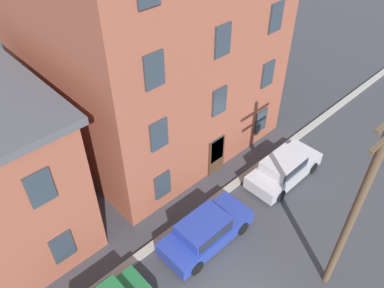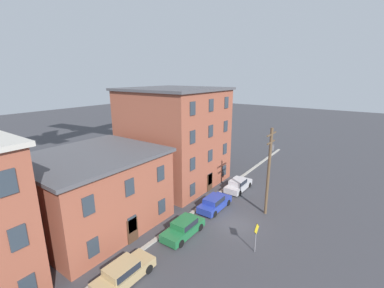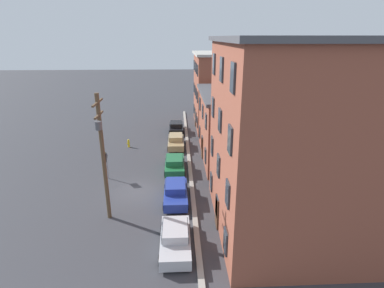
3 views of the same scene
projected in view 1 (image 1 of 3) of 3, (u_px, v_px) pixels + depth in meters
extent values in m
cube|color=#9E998E|center=(162.00, 239.00, 16.85)|extent=(56.00, 0.36, 0.16)
cube|color=#2D3842|center=(63.00, 247.00, 14.64)|extent=(0.90, 0.10, 1.40)
cube|color=#2D3842|center=(40.00, 188.00, 12.47)|extent=(0.90, 0.10, 1.40)
cube|color=brown|center=(145.00, 35.00, 19.47)|extent=(10.97, 10.78, 12.01)
cube|color=#2D3842|center=(163.00, 185.00, 17.43)|extent=(0.90, 0.10, 1.40)
cube|color=#2D3842|center=(159.00, 135.00, 15.50)|extent=(0.90, 0.10, 1.40)
cube|color=#2D3842|center=(154.00, 71.00, 13.56)|extent=(0.90, 0.10, 1.40)
cube|color=#2D3842|center=(217.00, 150.00, 19.36)|extent=(0.90, 0.10, 1.40)
cube|color=#2D3842|center=(219.00, 101.00, 17.42)|extent=(0.90, 0.10, 1.40)
cube|color=#2D3842|center=(223.00, 40.00, 15.48)|extent=(0.90, 0.10, 1.40)
cube|color=#2D3842|center=(261.00, 121.00, 21.28)|extent=(0.90, 0.10, 1.40)
cube|color=#2D3842|center=(268.00, 74.00, 19.34)|extent=(0.90, 0.10, 1.40)
cube|color=#2D3842|center=(276.00, 17.00, 17.41)|extent=(0.90, 0.10, 1.40)
cube|color=#472D1E|center=(216.00, 155.00, 19.62)|extent=(1.10, 0.10, 2.20)
cylinder|color=black|center=(118.00, 285.00, 14.87)|extent=(0.66, 0.22, 0.66)
cube|color=#233899|center=(207.00, 232.00, 16.57)|extent=(4.40, 1.80, 0.70)
cube|color=#233899|center=(204.00, 226.00, 16.06)|extent=(2.20, 1.51, 0.55)
cube|color=#1E232D|center=(204.00, 226.00, 16.06)|extent=(2.02, 1.58, 0.48)
cylinder|color=black|center=(215.00, 207.00, 17.93)|extent=(0.66, 0.22, 0.66)
cylinder|color=black|center=(242.00, 228.00, 16.99)|extent=(0.66, 0.22, 0.66)
cylinder|color=black|center=(169.00, 242.00, 16.41)|extent=(0.66, 0.22, 0.66)
cylinder|color=black|center=(196.00, 267.00, 15.46)|extent=(0.66, 0.22, 0.66)
cube|color=#B7B7BC|center=(284.00, 170.00, 19.60)|extent=(4.40, 1.80, 0.70)
cube|color=#B7B7BC|center=(284.00, 163.00, 19.09)|extent=(2.20, 1.51, 0.55)
cube|color=#1E232D|center=(284.00, 163.00, 19.09)|extent=(2.02, 1.58, 0.48)
cylinder|color=black|center=(286.00, 152.00, 20.96)|extent=(0.66, 0.22, 0.66)
cylinder|color=black|center=(312.00, 168.00, 20.02)|extent=(0.66, 0.22, 0.66)
cylinder|color=black|center=(253.00, 178.00, 19.43)|extent=(0.66, 0.22, 0.66)
cylinder|color=black|center=(280.00, 196.00, 18.49)|extent=(0.66, 0.22, 0.66)
cylinder|color=brown|center=(356.00, 208.00, 12.52)|extent=(0.28, 0.28, 8.98)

